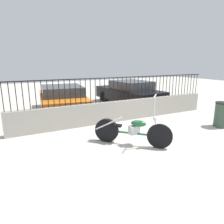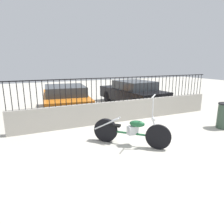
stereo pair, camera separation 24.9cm
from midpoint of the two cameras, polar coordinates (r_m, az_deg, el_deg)
The scene contains 6 objects.
ground_plane at distance 5.89m, azimuth 16.90°, elevation -9.13°, with size 40.00×40.00×0.00m, color #B7B2A5.
low_wall at distance 7.84m, azimuth 4.13°, elevation 0.36°, with size 8.28×0.18×0.81m.
fence_railing at distance 7.67m, azimuth 4.27°, elevation 7.60°, with size 8.28×0.04×0.91m.
motorcycle_green at distance 5.60m, azimuth 5.51°, elevation -5.36°, with size 1.62×1.63×1.44m.
car_orange at distance 9.39m, azimuth -12.48°, elevation 3.82°, with size 2.34×4.29×1.23m.
car_black at distance 10.86m, azimuth 6.56°, elevation 5.55°, with size 2.14×4.32×1.29m.
Camera 2 is at (-3.59, -4.03, 2.26)m, focal length 32.00 mm.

